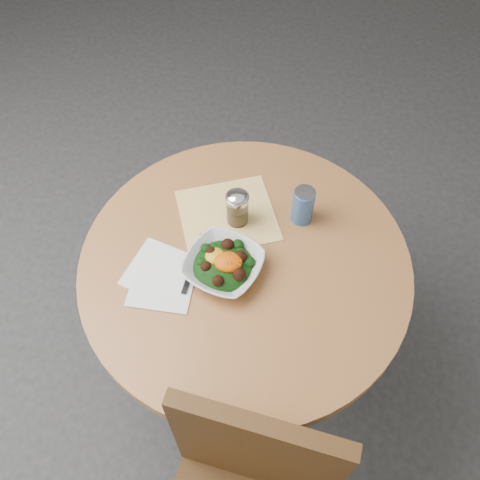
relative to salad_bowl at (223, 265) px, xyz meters
The scene contains 8 objects.
ground 0.78m from the salad_bowl, 31.39° to the left, with size 6.00×6.00×0.00m, color #2E2E30.
table 0.23m from the salad_bowl, 31.39° to the left, with size 0.90×0.90×0.75m.
cloth_napkin 0.19m from the salad_bowl, 92.80° to the left, with size 0.26×0.24×0.00m, color #F7A70D.
paper_napkins 0.17m from the salad_bowl, 167.88° to the right, with size 0.21×0.23×0.00m.
salad_bowl is the anchor object (origin of this frame).
fork 0.08m from the salad_bowl, 166.45° to the left, with size 0.05×0.19×0.00m.
spice_shaker 0.17m from the salad_bowl, 82.77° to the left, with size 0.06×0.06×0.12m.
beverage_can 0.28m from the salad_bowl, 43.96° to the left, with size 0.06×0.06×0.12m.
Camera 1 is at (0.06, -0.76, 1.97)m, focal length 40.00 mm.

